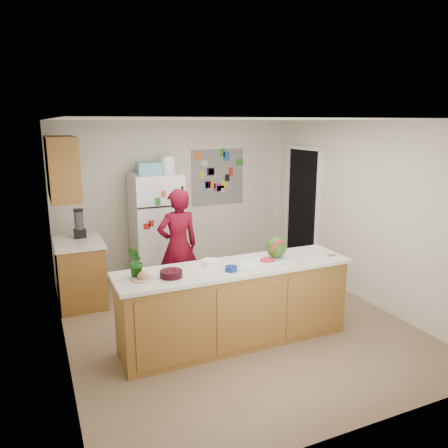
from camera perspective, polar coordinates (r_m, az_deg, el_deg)
name	(u,v)px	position (r m, az deg, el deg)	size (l,w,h in m)	color
floor	(233,321)	(5.71, 1.13, -12.59)	(4.00, 4.50, 0.02)	brown
wall_back	(176,197)	(7.36, -6.27, 3.52)	(4.00, 0.02, 2.50)	beige
wall_left	(57,244)	(4.82, -21.02, -2.41)	(0.02, 4.50, 2.50)	beige
wall_right	(364,212)	(6.39, 17.78, 1.49)	(0.02, 4.50, 2.50)	beige
ceiling	(234,119)	(5.15, 1.26, 13.58)	(4.00, 4.50, 0.02)	white
doorway	(303,210)	(7.54, 10.25, 1.84)	(0.03, 0.85, 2.04)	black
peninsula_base	(235,306)	(5.04, 1.50, -10.63)	(2.60, 0.62, 0.88)	brown
peninsula_top	(236,267)	(4.87, 1.53, -5.67)	(2.68, 0.70, 0.04)	silver
side_counter_base	(81,274)	(6.37, -18.23, -6.23)	(0.60, 0.80, 0.86)	brown
side_counter_top	(78,243)	(6.24, -18.53, -2.32)	(0.64, 0.84, 0.04)	silver
upper_cabinets	(62,168)	(6.00, -20.43, 6.87)	(0.35, 1.00, 0.80)	brown
refrigerator	(157,228)	(6.96, -8.77, -0.48)	(0.75, 0.70, 1.70)	silver
fridge_top_bin	(148,168)	(6.78, -9.86, 7.19)	(0.35, 0.28, 0.18)	#5999B2
photo_collage	(218,177)	(7.55, -0.82, 6.15)	(0.95, 0.01, 0.95)	slate
person	(178,246)	(6.07, -6.03, -2.90)	(0.58, 0.38, 1.60)	#5F0718
blender_appliance	(79,224)	(6.38, -18.39, -0.02)	(0.13, 0.13, 0.38)	black
cutting_board	(272,259)	(5.10, 6.33, -4.56)	(0.37, 0.28, 0.01)	white
watermelon	(276,247)	(5.11, 6.84, -3.05)	(0.24, 0.24, 0.24)	#195D0E
watermelon_slice	(267,260)	(5.01, 5.70, -4.67)	(0.16, 0.16, 0.02)	red
cherry_bowl	(171,274)	(4.54, -6.91, -6.47)	(0.23, 0.23, 0.07)	black
white_bowl	(210,262)	(4.88, -1.83, -5.01)	(0.18, 0.18, 0.06)	silver
cobalt_bowl	(231,269)	(4.69, 0.95, -5.85)	(0.13, 0.13, 0.05)	navy
plate	(143,279)	(4.52, -10.51, -7.06)	(0.23, 0.23, 0.02)	tan
paper_towel	(248,263)	(4.92, 3.11, -5.11)	(0.19, 0.17, 0.02)	silver
keys	(331,255)	(5.36, 13.86, -4.00)	(0.10, 0.04, 0.01)	gray
potted_plant	(136,262)	(4.52, -11.40, -4.93)	(0.18, 0.15, 0.34)	#184810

